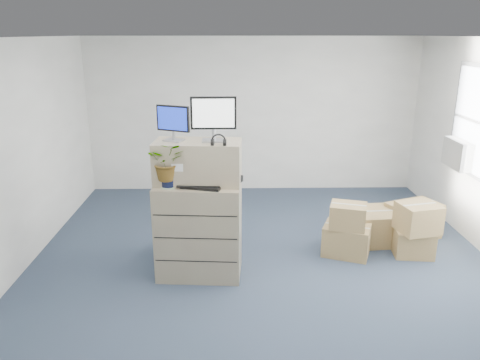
# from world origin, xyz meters

# --- Properties ---
(ground) EXTENTS (7.00, 7.00, 0.00)m
(ground) POSITION_xyz_m (0.00, 0.00, 0.00)
(ground) COLOR #212B3C
(ground) RESTS_ON ground
(wall_back) EXTENTS (6.00, 0.02, 2.80)m
(wall_back) POSITION_xyz_m (0.00, 3.51, 1.40)
(wall_back) COLOR silver
(wall_back) RESTS_ON ground
(ac_unit) EXTENTS (0.24, 0.60, 0.40)m
(ac_unit) POSITION_xyz_m (2.87, 1.40, 1.20)
(ac_unit) COLOR silver
(ac_unit) RESTS_ON wall_right
(filing_cabinet_lower) EXTENTS (1.04, 0.68, 1.16)m
(filing_cabinet_lower) POSITION_xyz_m (-0.79, 0.20, 0.58)
(filing_cabinet_lower) COLOR #9D876C
(filing_cabinet_lower) RESTS_ON ground
(filing_cabinet_upper) EXTENTS (1.03, 0.57, 0.50)m
(filing_cabinet_upper) POSITION_xyz_m (-0.78, 0.25, 1.41)
(filing_cabinet_upper) COLOR #9D876C
(filing_cabinet_upper) RESTS_ON filing_cabinet_lower
(monitor_left) EXTENTS (0.39, 0.23, 0.41)m
(monitor_left) POSITION_xyz_m (-1.05, 0.27, 1.89)
(monitor_left) COLOR #99999E
(monitor_left) RESTS_ON filing_cabinet_upper
(monitor_right) EXTENTS (0.52, 0.20, 0.51)m
(monitor_right) POSITION_xyz_m (-0.59, 0.24, 1.95)
(monitor_right) COLOR #99999E
(monitor_right) RESTS_ON filing_cabinet_upper
(headphones) EXTENTS (0.17, 0.03, 0.17)m
(headphones) POSITION_xyz_m (-0.53, 0.05, 1.71)
(headphones) COLOR black
(headphones) RESTS_ON filing_cabinet_upper
(keyboard) EXTENTS (0.60, 0.38, 0.03)m
(keyboard) POSITION_xyz_m (-0.77, 0.08, 1.18)
(keyboard) COLOR black
(keyboard) RESTS_ON filing_cabinet_lower
(mouse) EXTENTS (0.12, 0.10, 0.04)m
(mouse) POSITION_xyz_m (-0.41, 0.07, 1.18)
(mouse) COLOR silver
(mouse) RESTS_ON filing_cabinet_lower
(water_bottle) EXTENTS (0.09, 0.09, 0.30)m
(water_bottle) POSITION_xyz_m (-0.66, 0.26, 1.31)
(water_bottle) COLOR gray
(water_bottle) RESTS_ON filing_cabinet_lower
(phone_dock) EXTENTS (0.07, 0.06, 0.16)m
(phone_dock) POSITION_xyz_m (-0.81, 0.22, 1.21)
(phone_dock) COLOR silver
(phone_dock) RESTS_ON filing_cabinet_lower
(external_drive) EXTENTS (0.29, 0.26, 0.07)m
(external_drive) POSITION_xyz_m (-0.40, 0.26, 1.20)
(external_drive) COLOR black
(external_drive) RESTS_ON filing_cabinet_lower
(tissue_box) EXTENTS (0.26, 0.17, 0.09)m
(tissue_box) POSITION_xyz_m (-0.45, 0.28, 1.28)
(tissue_box) COLOR #41A3DE
(tissue_box) RESTS_ON external_drive
(potted_plant) EXTENTS (0.42, 0.46, 0.43)m
(potted_plant) POSITION_xyz_m (-1.11, 0.08, 1.41)
(potted_plant) COLOR #A3C19B
(potted_plant) RESTS_ON filing_cabinet_lower
(office_chair) EXTENTS (0.76, 0.72, 0.70)m
(office_chair) POSITION_xyz_m (-0.95, 0.57, 0.35)
(office_chair) COLOR #5C5D61
(office_chair) RESTS_ON ground
(cardboard_boxes) EXTENTS (1.87, 1.23, 0.74)m
(cardboard_boxes) POSITION_xyz_m (1.77, 0.92, 0.29)
(cardboard_boxes) COLOR olive
(cardboard_boxes) RESTS_ON ground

